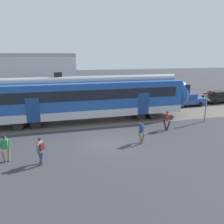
# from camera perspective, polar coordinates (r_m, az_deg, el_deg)

# --- Properties ---
(ground_plane) EXTENTS (160.00, 160.00, 0.00)m
(ground_plane) POSITION_cam_1_polar(r_m,az_deg,el_deg) (16.15, -0.68, -7.97)
(ground_plane) COLOR #38383D
(pedestrian_green) EXTENTS (0.59, 0.62, 1.67)m
(pedestrian_green) POSITION_cam_1_polar(r_m,az_deg,el_deg) (14.50, -26.09, -8.15)
(pedestrian_green) COLOR #6B6051
(pedestrian_green) RESTS_ON ground
(pedestrian_grey) EXTENTS (0.50, 0.68, 1.67)m
(pedestrian_grey) POSITION_cam_1_polar(r_m,az_deg,el_deg) (13.38, -18.25, -9.11)
(pedestrian_grey) COLOR navy
(pedestrian_grey) RESTS_ON ground
(pedestrian_navy) EXTENTS (0.45, 0.69, 1.67)m
(pedestrian_navy) POSITION_cam_1_polar(r_m,az_deg,el_deg) (15.85, 7.77, -4.83)
(pedestrian_navy) COLOR #6B6051
(pedestrian_navy) RESTS_ON ground
(pedestrian_red) EXTENTS (0.57, 0.66, 1.67)m
(pedestrian_red) POSITION_cam_1_polar(r_m,az_deg,el_deg) (19.02, 14.25, -1.75)
(pedestrian_red) COLOR #28282D
(pedestrian_red) RESTS_ON ground
(parked_car_blue) EXTENTS (4.04, 1.83, 1.54)m
(parked_car_blue) POSITION_cam_1_polar(r_m,az_deg,el_deg) (29.00, 19.20, 3.05)
(parked_car_blue) COLOR #284799
(parked_car_blue) RESTS_ON ground
(parked_car_black) EXTENTS (4.07, 1.89, 1.54)m
(parked_car_black) POSITION_cam_1_polar(r_m,az_deg,el_deg) (32.48, 26.03, 3.55)
(parked_car_black) COLOR black
(parked_car_black) RESTS_ON ground
(crossing_signal) EXTENTS (0.96, 0.22, 3.00)m
(crossing_signal) POSITION_cam_1_polar(r_m,az_deg,el_deg) (22.35, 23.50, 2.59)
(crossing_signal) COLOR gray
(crossing_signal) RESTS_ON ground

